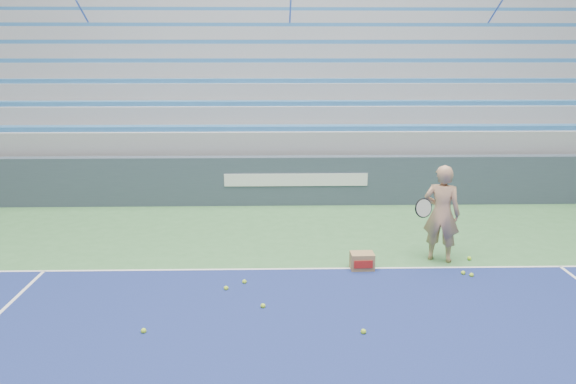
# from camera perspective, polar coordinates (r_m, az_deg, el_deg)

# --- Properties ---
(sponsor_barrier) EXTENTS (30.00, 0.32, 1.10)m
(sponsor_barrier) POSITION_cam_1_polar(r_m,az_deg,el_deg) (12.68, 0.81, 1.18)
(sponsor_barrier) COLOR #344150
(sponsor_barrier) RESTS_ON ground
(bleachers) EXTENTS (31.00, 9.15, 7.30)m
(bleachers) POSITION_cam_1_polar(r_m,az_deg,el_deg) (18.11, 0.13, 10.79)
(bleachers) COLOR #93959B
(bleachers) RESTS_ON ground
(tennis_player) EXTENTS (0.95, 0.92, 1.61)m
(tennis_player) POSITION_cam_1_polar(r_m,az_deg,el_deg) (9.48, 15.32, -2.11)
(tennis_player) COLOR tan
(tennis_player) RESTS_ON ground
(ball_box) EXTENTS (0.37, 0.30, 0.28)m
(ball_box) POSITION_cam_1_polar(r_m,az_deg,el_deg) (9.04, 7.53, -6.99)
(ball_box) COLOR olive
(ball_box) RESTS_ON ground
(tennis_ball_0) EXTENTS (0.07, 0.07, 0.07)m
(tennis_ball_0) POSITION_cam_1_polar(r_m,az_deg,el_deg) (9.85, 17.94, -6.43)
(tennis_ball_0) COLOR #B7EA2F
(tennis_ball_0) RESTS_ON ground
(tennis_ball_1) EXTENTS (0.07, 0.07, 0.07)m
(tennis_ball_1) POSITION_cam_1_polar(r_m,az_deg,el_deg) (7.31, -14.46, -13.50)
(tennis_ball_1) COLOR #B7EA2F
(tennis_ball_1) RESTS_ON ground
(tennis_ball_2) EXTENTS (0.07, 0.07, 0.07)m
(tennis_ball_2) POSITION_cam_1_polar(r_m,az_deg,el_deg) (9.20, 17.38, -7.85)
(tennis_ball_2) COLOR #B7EA2F
(tennis_ball_2) RESTS_ON ground
(tennis_ball_3) EXTENTS (0.07, 0.07, 0.07)m
(tennis_ball_3) POSITION_cam_1_polar(r_m,az_deg,el_deg) (7.72, -2.56, -11.49)
(tennis_ball_3) COLOR #B7EA2F
(tennis_ball_3) RESTS_ON ground
(tennis_ball_4) EXTENTS (0.07, 0.07, 0.07)m
(tennis_ball_4) POSITION_cam_1_polar(r_m,az_deg,el_deg) (8.49, -4.45, -9.08)
(tennis_ball_4) COLOR #B7EA2F
(tennis_ball_4) RESTS_ON ground
(tennis_ball_5) EXTENTS (0.07, 0.07, 0.07)m
(tennis_ball_5) POSITION_cam_1_polar(r_m,az_deg,el_deg) (7.13, 7.68, -13.88)
(tennis_ball_5) COLOR #B7EA2F
(tennis_ball_5) RESTS_ON ground
(tennis_ball_6) EXTENTS (0.07, 0.07, 0.07)m
(tennis_ball_6) POSITION_cam_1_polar(r_m,az_deg,el_deg) (8.30, -6.31, -9.68)
(tennis_ball_6) COLOR #B7EA2F
(tennis_ball_6) RESTS_ON ground
(tennis_ball_7) EXTENTS (0.07, 0.07, 0.07)m
(tennis_ball_7) POSITION_cam_1_polar(r_m,az_deg,el_deg) (9.15, 18.14, -8.02)
(tennis_ball_7) COLOR #B7EA2F
(tennis_ball_7) RESTS_ON ground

